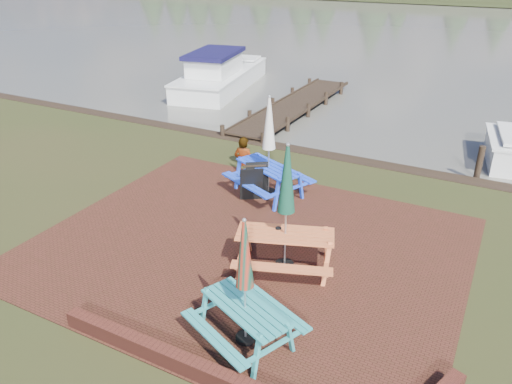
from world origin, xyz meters
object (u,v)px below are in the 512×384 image
Objects in this scene: jetty at (293,106)px; person at (243,137)px; picnic_table_blue at (269,162)px; chalkboard at (254,182)px; picnic_table_teal at (245,302)px; boat_jetty at (220,76)px; picnic_table_red at (285,228)px.

jetty is 6.37m from person.
chalkboard is (-0.19, -0.44, -0.44)m from picnic_table_blue.
picnic_table_blue reaches higher than picnic_table_teal.
chalkboard is 0.54× the size of person.
picnic_table_teal reaches higher than chalkboard.
jetty is 5.12m from boat_jetty.
picnic_table_red is 1.53× the size of person.
picnic_table_blue is at bearing -70.64° from jetty.
picnic_table_red is at bearing -33.17° from picnic_table_blue.
person is (-3.72, 6.63, 0.07)m from picnic_table_teal.
chalkboard is at bearing 109.34° from picnic_table_red.
picnic_table_teal is at bearing -42.52° from picnic_table_blue.
person reaches higher than jetty.
boat_jetty reaches higher than jetty.
picnic_table_teal reaches higher than person.
chalkboard is 2.37m from person.
chalkboard is at bearing 140.03° from picnic_table_teal.
person is at bearing 108.03° from picnic_table_red.
chalkboard is at bearing -65.66° from boat_jetty.
picnic_table_red is 0.30× the size of jetty.
picnic_table_red reaches higher than person.
jetty is at bearing 93.45° from picnic_table_red.
person reaches higher than boat_jetty.
chalkboard is 0.12× the size of boat_jetty.
picnic_table_blue is 0.65m from chalkboard.
jetty is (-4.85, 12.84, -0.69)m from picnic_table_teal.
chalkboard reaches higher than jetty.
picnic_table_teal is 13.75m from jetty.
picnic_table_blue is 0.35× the size of boat_jetty.
picnic_table_teal is at bearing -68.40° from boat_jetty.
chalkboard is 12.42m from boat_jetty.
boat_jetty is at bearing 146.50° from picnic_table_teal.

